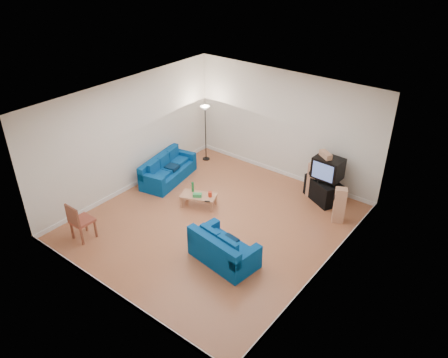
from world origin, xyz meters
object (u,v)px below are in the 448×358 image
Objects in this scene: sofa_loveseat at (222,251)px; coffee_table at (199,197)px; tv_stand at (323,190)px; television at (328,168)px; sofa_three_seat at (167,171)px.

sofa_loveseat is 1.55× the size of coffee_table.
coffee_table is at bearing -109.47° from tv_stand.
tv_stand is (2.48, 2.34, 0.02)m from coffee_table.
coffee_table is at bearing 151.43° from sofa_loveseat.
television reaches higher than coffee_table.
television reaches higher than sofa_three_seat.
sofa_three_seat is 4.07m from sofa_loveseat.
sofa_loveseat is (3.59, -1.91, 0.02)m from sofa_three_seat.
coffee_table is (1.68, -0.52, 0.02)m from sofa_three_seat.
television reaches higher than tv_stand.
tv_stand is at bearing 102.43° from sofa_three_seat.
sofa_three_seat reaches higher than tv_stand.
sofa_three_seat is 4.55m from tv_stand.
sofa_loveseat is at bearing 50.73° from sofa_three_seat.
sofa_three_seat is 4.66m from television.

